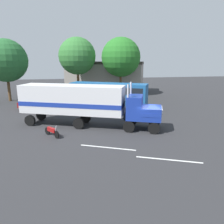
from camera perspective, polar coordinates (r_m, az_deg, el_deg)
The scene contains 12 objects.
ground_plane at distance 21.13m, azimuth 8.97°, elevation -4.75°, with size 120.00×120.00×0.00m, color #2D2D30.
lane_stripe_near at distance 16.87m, azimuth -1.17°, elevation -9.40°, with size 4.40×0.16×0.01m, color silver.
lane_stripe_mid at distance 15.46m, azimuth 14.80°, elevation -12.13°, with size 4.40×0.16×0.01m, color silver.
semi_truck at distance 21.81m, azimuth -7.75°, elevation 2.74°, with size 14.01×7.83×4.50m.
person_bystander at distance 24.01m, azimuth 3.39°, elevation -0.14°, with size 0.40×0.48×1.63m.
parked_bus at distance 30.80m, azimuth -0.99°, elevation 5.19°, with size 10.88×7.51×3.40m.
parked_car at distance 31.17m, azimuth -19.46°, elevation 2.15°, with size 4.72×2.89×1.57m.
motorcycle at distance 19.79m, azimuth -15.64°, elevation -4.91°, with size 1.36×1.74×1.12m.
tree_left at distance 40.82m, azimuth 2.36°, elevation 14.29°, with size 7.18×7.18×10.65m.
tree_center at distance 38.71m, azimuth -26.31°, elevation 12.11°, with size 6.74×6.74×9.86m.
tree_right at distance 40.73m, azimuth -9.19°, elevation 14.41°, with size 6.70×6.70×10.62m.
building_backdrop at distance 46.32m, azimuth -1.94°, elevation 9.61°, with size 17.04×11.77×6.22m.
Camera 1 is at (-7.01, -18.80, 6.62)m, focal length 34.52 mm.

